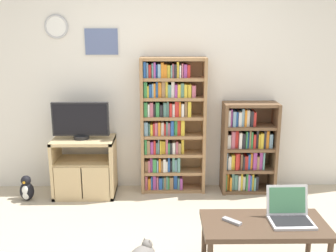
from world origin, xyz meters
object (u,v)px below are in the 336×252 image
object	(u,v)px
television	(81,121)
bookshelf_tall	(170,125)
penguin_figurine	(27,189)
laptop	(289,213)
tv_stand	(85,167)
remote_near_laptop	(232,221)
coffee_table	(264,229)
bookshelf_short	(246,149)

from	to	relation	value
television	bookshelf_tall	size ratio (longest dim) A/B	0.40
bookshelf_tall	penguin_figurine	distance (m)	1.81
television	laptop	size ratio (longest dim) A/B	1.92
tv_stand	laptop	xyz separation A→B (m)	(1.93, -1.54, 0.17)
penguin_figurine	remote_near_laptop	bearing A→B (deg)	-33.74
tv_stand	bookshelf_tall	world-z (taller)	bookshelf_tall
coffee_table	remote_near_laptop	bearing A→B (deg)	177.12
laptop	penguin_figurine	distance (m)	2.95
television	laptop	world-z (taller)	television
penguin_figurine	television	bearing A→B (deg)	14.77
laptop	penguin_figurine	size ratio (longest dim) A/B	1.13
penguin_figurine	bookshelf_short	bearing A→B (deg)	5.87
laptop	penguin_figurine	bearing A→B (deg)	150.67
television	bookshelf_tall	world-z (taller)	bookshelf_tall
coffee_table	remote_near_laptop	size ratio (longest dim) A/B	6.65
tv_stand	laptop	world-z (taller)	laptop
coffee_table	penguin_figurine	xyz separation A→B (m)	(-2.37, 1.42, -0.26)
laptop	remote_near_laptop	bearing A→B (deg)	-177.62
television	laptop	xyz separation A→B (m)	(1.95, -1.55, -0.39)
tv_stand	bookshelf_short	bearing A→B (deg)	3.37
bookshelf_tall	remote_near_laptop	world-z (taller)	bookshelf_tall
tv_stand	penguin_figurine	bearing A→B (deg)	-166.89
bookshelf_short	television	bearing A→B (deg)	-177.10
bookshelf_tall	remote_near_laptop	size ratio (longest dim) A/B	10.93
coffee_table	television	bearing A→B (deg)	137.59
remote_near_laptop	bookshelf_short	bearing A→B (deg)	-152.76
bookshelf_short	coffee_table	size ratio (longest dim) A/B	1.11
television	coffee_table	size ratio (longest dim) A/B	0.66
bookshelf_tall	coffee_table	distance (m)	1.90
bookshelf_tall	coffee_table	world-z (taller)	bookshelf_tall
coffee_table	penguin_figurine	distance (m)	2.78
bookshelf_tall	laptop	world-z (taller)	bookshelf_tall
coffee_table	remote_near_laptop	xyz separation A→B (m)	(-0.26, 0.01, 0.06)
bookshelf_tall	bookshelf_short	world-z (taller)	bookshelf_tall
television	remote_near_laptop	xyz separation A→B (m)	(1.49, -1.58, -0.44)
tv_stand	television	bearing A→B (deg)	142.62
television	penguin_figurine	size ratio (longest dim) A/B	2.18
television	bookshelf_short	distance (m)	1.98
bookshelf_tall	coffee_table	bearing A→B (deg)	-67.21
television	penguin_figurine	world-z (taller)	television
bookshelf_tall	coffee_table	xyz separation A→B (m)	(0.72, -1.71, -0.42)
tv_stand	bookshelf_short	distance (m)	1.94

